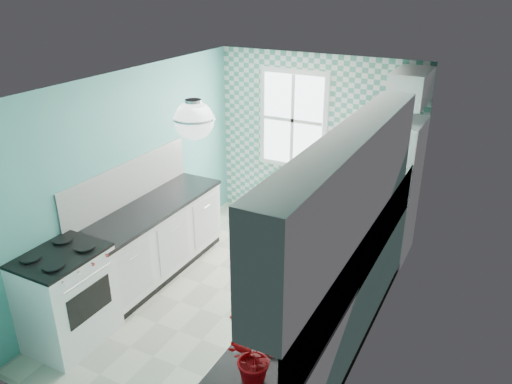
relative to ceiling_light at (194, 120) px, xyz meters
The scene contains 26 objects.
floor 2.47m from the ceiling_light, 90.00° to the left, with size 3.00×4.40×0.02m, color beige.
ceiling 0.82m from the ceiling_light, 90.00° to the left, with size 3.00×4.40×0.02m, color white.
wall_back 3.20m from the ceiling_light, 90.00° to the left, with size 3.00×0.02×2.50m, color #57AFA6.
wall_front 1.77m from the ceiling_light, 90.00° to the right, with size 3.00×0.02×2.50m, color #57AFA6.
wall_left 2.02m from the ceiling_light, 152.09° to the left, with size 0.02×4.40×2.50m, color #57AFA6.
wall_right 2.02m from the ceiling_light, 27.91° to the left, with size 0.02×4.40×2.50m, color #57AFA6.
accent_wall 3.17m from the ceiling_light, 90.00° to the left, with size 3.00×0.01×2.50m, color #55A08C.
window 3.08m from the ceiling_light, 96.74° to the left, with size 1.04×0.05×1.44m.
backsplash_right 1.91m from the ceiling_light, 15.05° to the left, with size 0.02×3.60×0.51m, color white.
backsplash_left 2.00m from the ceiling_light, 154.02° to the left, with size 0.02×2.15×0.51m, color white.
upper_cabinets_right 1.41m from the ceiling_light, ahead, with size 0.33×3.20×0.90m, color white.
upper_cabinet_fridge 2.93m from the ceiling_light, 63.70° to the left, with size 0.40×0.74×0.40m, color white.
ceiling_light is the anchor object (origin of this frame).
base_cabinets_right 2.26m from the ceiling_light, 18.43° to the left, with size 0.60×3.60×0.90m, color white.
countertop_right 1.88m from the ceiling_light, 18.65° to the left, with size 0.63×3.60×0.04m, color black.
base_cabinets_left 2.34m from the ceiling_light, 148.86° to the left, with size 0.60×2.15×0.90m, color white.
countertop_left 1.97m from the ceiling_light, 148.54° to the left, with size 0.63×2.15×0.04m, color black.
fridge 3.14m from the ceiling_light, 66.79° to the left, with size 0.80×0.79×1.84m.
stove 2.26m from the ceiling_light, 151.42° to the right, with size 0.66×0.83×0.99m.
sink 2.18m from the ceiling_light, 44.11° to the left, with size 0.50×0.42×0.53m.
rug 2.49m from the ceiling_light, 65.99° to the left, with size 0.63×0.90×0.01m, color maroon.
dish_towel 2.38m from the ceiling_light, 54.04° to the left, with size 0.02×0.24×0.36m, color teal.
fruit_bowl 1.94m from the ceiling_light, 30.60° to the right, with size 0.29×0.29×0.07m, color white.
potted_plant 2.05m from the ceiling_light, 43.76° to the right, with size 0.33×0.29×0.37m, color #A51023.
soap_bottle 2.44m from the ceiling_light, 52.96° to the left, with size 0.09×0.09×0.19m, color #9AAEB9.
microwave 2.84m from the ceiling_light, 66.79° to the left, with size 0.46×0.31×0.26m, color silver.
Camera 1 is at (2.40, -4.24, 3.48)m, focal length 35.00 mm.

